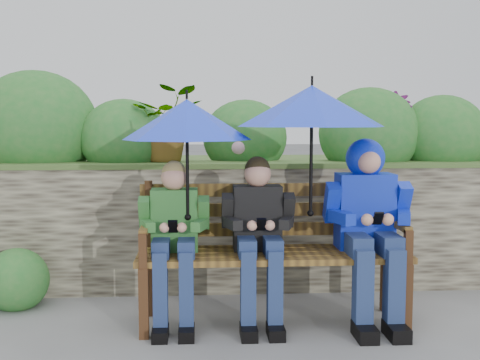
{
  "coord_description": "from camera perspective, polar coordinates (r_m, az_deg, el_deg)",
  "views": [
    {
      "loc": [
        -0.27,
        -4.05,
        1.36
      ],
      "look_at": [
        0.0,
        0.1,
        0.95
      ],
      "focal_mm": 45.0,
      "sensor_mm": 36.0,
      "label": 1
    }
  ],
  "objects": [
    {
      "name": "ground",
      "position": [
        4.28,
        0.09,
        -12.9
      ],
      "size": [
        60.0,
        60.0,
        0.0
      ],
      "primitive_type": "plane",
      "color": "#616161",
      "rests_on": "ground"
    },
    {
      "name": "umbrella_left",
      "position": [
        3.92,
        -5.05,
        5.72
      ],
      "size": [
        0.84,
        0.84,
        0.85
      ],
      "color": "#1938EB",
      "rests_on": "ground"
    },
    {
      "name": "garden_backdrop",
      "position": [
        5.7,
        -1.83,
        -1.75
      ],
      "size": [
        8.0,
        2.83,
        1.81
      ],
      "color": "#3D362C",
      "rests_on": "ground"
    },
    {
      "name": "boy_left",
      "position": [
        3.99,
        -6.26,
        -5.03
      ],
      "size": [
        0.46,
        0.54,
        1.1
      ],
      "color": "#2B5B22",
      "rests_on": "ground"
    },
    {
      "name": "park_bench",
      "position": [
        4.11,
        3.02,
        -5.91
      ],
      "size": [
        1.8,
        0.53,
        0.95
      ],
      "color": "#422715",
      "rests_on": "ground"
    },
    {
      "name": "umbrella_right",
      "position": [
        3.98,
        6.82,
        6.97
      ],
      "size": [
        0.97,
        0.97,
        0.92
      ],
      "color": "#1938EB",
      "rests_on": "ground"
    },
    {
      "name": "boy_right",
      "position": [
        4.12,
        12.09,
        -3.26
      ],
      "size": [
        0.57,
        0.69,
        1.24
      ],
      "color": "#000BCA",
      "rests_on": "ground"
    },
    {
      "name": "boy_middle",
      "position": [
        4.0,
        1.77,
        -4.81
      ],
      "size": [
        0.48,
        0.56,
        1.12
      ],
      "color": "black",
      "rests_on": "ground"
    }
  ]
}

